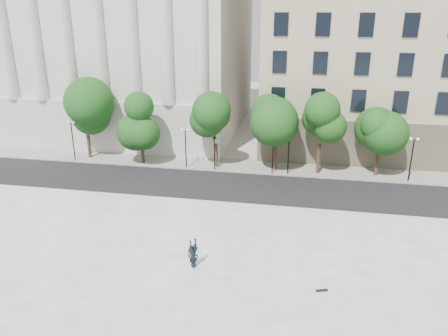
{
  "coord_description": "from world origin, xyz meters",
  "views": [
    {
      "loc": [
        6.6,
        -18.98,
        15.88
      ],
      "look_at": [
        1.27,
        10.0,
        4.98
      ],
      "focal_mm": 35.0,
      "sensor_mm": 36.0,
      "label": 1
    }
  ],
  "objects_px": {
    "traffic_light_east": "(273,140)",
    "person_lying": "(193,263)",
    "traffic_light_west": "(214,136)",
    "skateboard": "(322,290)"
  },
  "relations": [
    {
      "from": "traffic_light_east",
      "to": "person_lying",
      "type": "distance_m",
      "value": 18.89
    },
    {
      "from": "skateboard",
      "to": "traffic_light_west",
      "type": "bearing_deg",
      "value": 100.24
    },
    {
      "from": "person_lying",
      "to": "traffic_light_west",
      "type": "bearing_deg",
      "value": 56.64
    },
    {
      "from": "traffic_light_west",
      "to": "skateboard",
      "type": "height_order",
      "value": "traffic_light_west"
    },
    {
      "from": "traffic_light_west",
      "to": "traffic_light_east",
      "type": "xyz_separation_m",
      "value": [
        5.92,
        0.0,
        -0.13
      ]
    },
    {
      "from": "traffic_light_west",
      "to": "person_lying",
      "type": "distance_m",
      "value": 18.74
    },
    {
      "from": "traffic_light_west",
      "to": "person_lying",
      "type": "xyz_separation_m",
      "value": [
        2.41,
        -18.33,
        -3.04
      ]
    },
    {
      "from": "person_lying",
      "to": "skateboard",
      "type": "bearing_deg",
      "value": -48.6
    },
    {
      "from": "traffic_light_east",
      "to": "person_lying",
      "type": "height_order",
      "value": "traffic_light_east"
    },
    {
      "from": "traffic_light_east",
      "to": "skateboard",
      "type": "relative_size",
      "value": 5.92
    }
  ]
}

